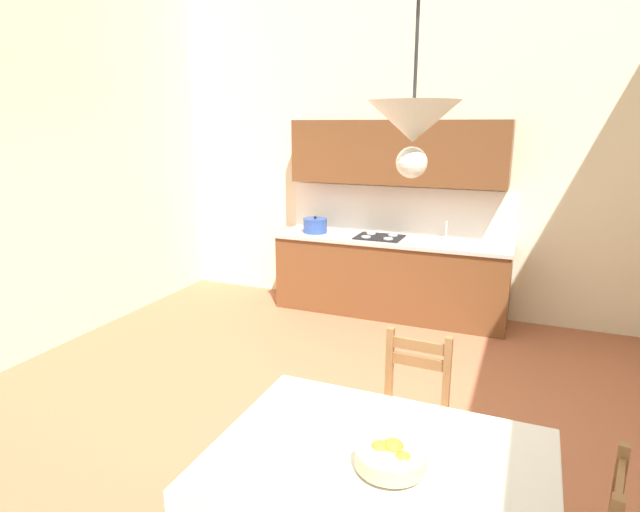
{
  "coord_description": "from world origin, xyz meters",
  "views": [
    {
      "loc": [
        1.44,
        -2.89,
        2.16
      ],
      "look_at": [
        -0.06,
        0.75,
        1.16
      ],
      "focal_mm": 29.39,
      "sensor_mm": 36.0,
      "label": 1
    }
  ],
  "objects_px": {
    "dining_table": "(379,480)",
    "pendant_lamp": "(413,124)",
    "dining_chair_kitchen_side": "(410,416)",
    "fruit_bowl": "(391,457)",
    "kitchen_cabinetry": "(391,242)"
  },
  "relations": [
    {
      "from": "dining_table",
      "to": "fruit_bowl",
      "type": "xyz_separation_m",
      "value": [
        0.07,
        -0.06,
        0.17
      ]
    },
    {
      "from": "fruit_bowl",
      "to": "pendant_lamp",
      "type": "bearing_deg",
      "value": -40.67
    },
    {
      "from": "dining_table",
      "to": "fruit_bowl",
      "type": "bearing_deg",
      "value": -43.28
    },
    {
      "from": "dining_table",
      "to": "pendant_lamp",
      "type": "relative_size",
      "value": 1.82
    },
    {
      "from": "dining_table",
      "to": "dining_chair_kitchen_side",
      "type": "xyz_separation_m",
      "value": [
        -0.06,
        0.89,
        -0.2
      ]
    },
    {
      "from": "dining_chair_kitchen_side",
      "to": "pendant_lamp",
      "type": "relative_size",
      "value": 1.16
    },
    {
      "from": "fruit_bowl",
      "to": "pendant_lamp",
      "type": "xyz_separation_m",
      "value": [
        0.04,
        -0.04,
        1.35
      ]
    },
    {
      "from": "dining_chair_kitchen_side",
      "to": "fruit_bowl",
      "type": "distance_m",
      "value": 1.03
    },
    {
      "from": "dining_table",
      "to": "dining_chair_kitchen_side",
      "type": "relative_size",
      "value": 1.58
    },
    {
      "from": "dining_table",
      "to": "dining_chair_kitchen_side",
      "type": "distance_m",
      "value": 0.92
    },
    {
      "from": "dining_chair_kitchen_side",
      "to": "kitchen_cabinetry",
      "type": "bearing_deg",
      "value": 107.38
    },
    {
      "from": "dining_chair_kitchen_side",
      "to": "fruit_bowl",
      "type": "relative_size",
      "value": 3.1
    },
    {
      "from": "kitchen_cabinetry",
      "to": "dining_chair_kitchen_side",
      "type": "distance_m",
      "value": 3.02
    },
    {
      "from": "dining_chair_kitchen_side",
      "to": "pendant_lamp",
      "type": "distance_m",
      "value": 1.99
    },
    {
      "from": "kitchen_cabinetry",
      "to": "dining_chair_kitchen_side",
      "type": "xyz_separation_m",
      "value": [
        0.89,
        -2.86,
        -0.41
      ]
    }
  ]
}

